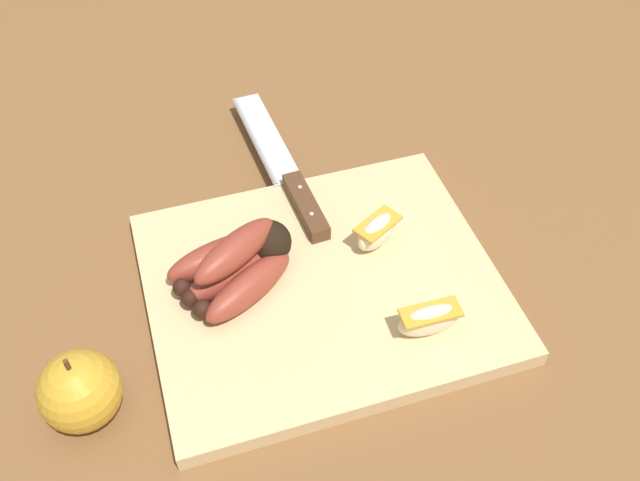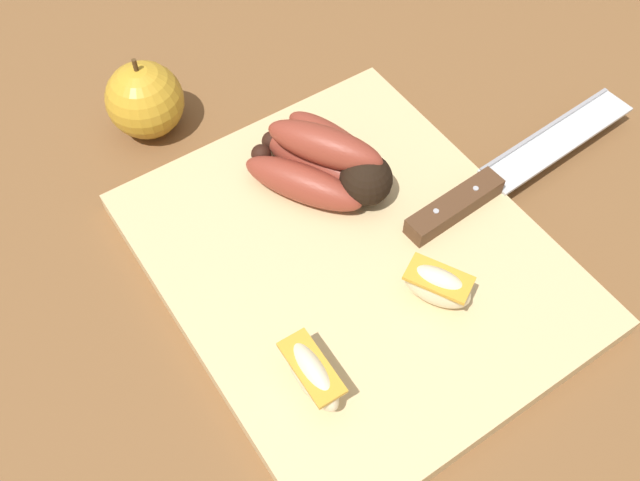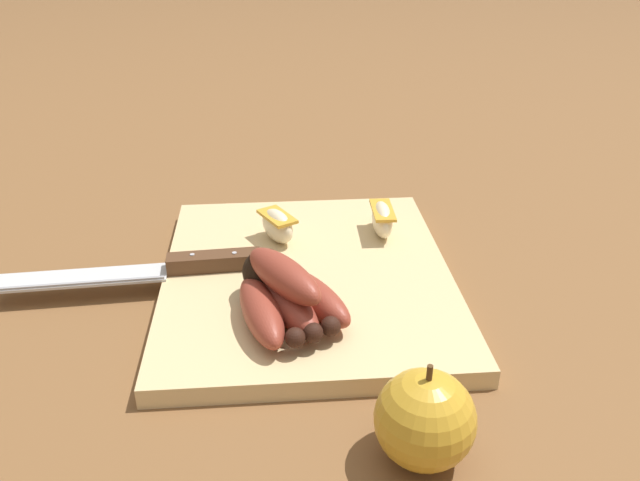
{
  "view_description": "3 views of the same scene",
  "coord_description": "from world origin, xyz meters",
  "px_view_note": "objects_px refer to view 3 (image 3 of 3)",
  "views": [
    {
      "loc": [
        0.16,
        0.43,
        0.6
      ],
      "look_at": [
        0.01,
        -0.04,
        0.05
      ],
      "focal_mm": 39.81,
      "sensor_mm": 36.0,
      "label": 1
    },
    {
      "loc": [
        -0.25,
        0.19,
        0.52
      ],
      "look_at": [
        0.03,
        0.01,
        0.04
      ],
      "focal_mm": 39.23,
      "sensor_mm": 36.0,
      "label": 2
    },
    {
      "loc": [
        0.61,
        -0.05,
        0.38
      ],
      "look_at": [
        -0.02,
        0.0,
        0.04
      ],
      "focal_mm": 36.15,
      "sensor_mm": 36.0,
      "label": 3
    }
  ],
  "objects_px": {
    "apple_wedge_near": "(277,225)",
    "whole_apple": "(425,419)",
    "chefs_knife": "(168,268)",
    "banana_bunch": "(284,294)",
    "apple_wedge_middle": "(382,219)"
  },
  "relations": [
    {
      "from": "chefs_knife",
      "to": "banana_bunch",
      "type": "bearing_deg",
      "value": 53.9
    },
    {
      "from": "banana_bunch",
      "to": "whole_apple",
      "type": "bearing_deg",
      "value": 30.18
    },
    {
      "from": "chefs_knife",
      "to": "whole_apple",
      "type": "relative_size",
      "value": 3.2
    },
    {
      "from": "banana_bunch",
      "to": "whole_apple",
      "type": "distance_m",
      "value": 0.2
    },
    {
      "from": "chefs_knife",
      "to": "apple_wedge_middle",
      "type": "xyz_separation_m",
      "value": [
        -0.07,
        0.24,
        0.01
      ]
    },
    {
      "from": "chefs_knife",
      "to": "apple_wedge_middle",
      "type": "relative_size",
      "value": 4.34
    },
    {
      "from": "banana_bunch",
      "to": "apple_wedge_near",
      "type": "bearing_deg",
      "value": -179.1
    },
    {
      "from": "apple_wedge_middle",
      "to": "banana_bunch",
      "type": "bearing_deg",
      "value": -37.19
    },
    {
      "from": "apple_wedge_near",
      "to": "banana_bunch",
      "type": "bearing_deg",
      "value": 0.9
    },
    {
      "from": "banana_bunch",
      "to": "chefs_knife",
      "type": "relative_size",
      "value": 0.49
    },
    {
      "from": "chefs_knife",
      "to": "apple_wedge_middle",
      "type": "height_order",
      "value": "apple_wedge_middle"
    },
    {
      "from": "apple_wedge_middle",
      "to": "whole_apple",
      "type": "relative_size",
      "value": 0.74
    },
    {
      "from": "apple_wedge_near",
      "to": "whole_apple",
      "type": "distance_m",
      "value": 0.34
    },
    {
      "from": "apple_wedge_middle",
      "to": "whole_apple",
      "type": "height_order",
      "value": "whole_apple"
    },
    {
      "from": "banana_bunch",
      "to": "apple_wedge_middle",
      "type": "bearing_deg",
      "value": 142.81
    }
  ]
}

